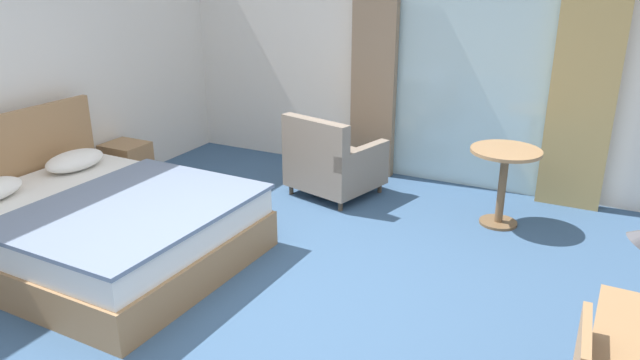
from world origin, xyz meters
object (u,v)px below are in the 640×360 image
object	(u,v)px
nightstand	(127,166)
round_cafe_table	(504,170)
armchair_by_window	(332,163)
bed	(97,225)

from	to	relation	value
nightstand	round_cafe_table	world-z (taller)	round_cafe_table
nightstand	round_cafe_table	size ratio (longest dim) A/B	0.68
armchair_by_window	nightstand	bearing A→B (deg)	-158.21
armchair_by_window	bed	bearing A→B (deg)	-117.05
nightstand	round_cafe_table	bearing A→B (deg)	12.90
bed	armchair_by_window	xyz separation A→B (m)	(1.04, 2.04, 0.05)
bed	nightstand	xyz separation A→B (m)	(-0.91, 1.26, -0.04)
armchair_by_window	round_cafe_table	distance (m)	1.64
bed	round_cafe_table	distance (m)	3.40
nightstand	bed	bearing A→B (deg)	-54.18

